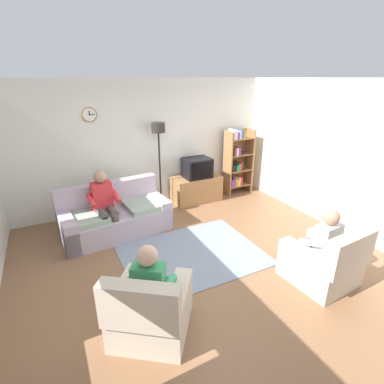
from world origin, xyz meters
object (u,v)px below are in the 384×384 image
at_px(armchair_near_window, 151,311).
at_px(person_on_couch, 104,202).
at_px(armchair_near_bookshelf, 323,263).
at_px(tv_stand, 196,189).
at_px(person_in_left_armchair, 152,283).
at_px(couch, 115,217).
at_px(bookshelf, 237,161).
at_px(tv, 197,168).
at_px(person_in_right_armchair, 321,241).
at_px(floor_lamp, 159,142).

xyz_separation_m(armchair_near_window, person_on_couch, (-0.00, 2.36, 0.41)).
relative_size(armchair_near_window, armchair_near_bookshelf, 1.26).
height_order(tv_stand, person_in_left_armchair, person_in_left_armchair).
bearing_deg(couch, armchair_near_window, -94.11).
bearing_deg(person_in_left_armchair, bookshelf, 43.55).
relative_size(tv_stand, tv, 1.83).
distance_m(tv, person_in_right_armchair, 3.27).
bearing_deg(person_on_couch, tv_stand, 19.28).
xyz_separation_m(tv_stand, person_on_couch, (-2.21, -0.77, 0.40)).
distance_m(tv_stand, bookshelf, 1.25).
relative_size(armchair_near_window, person_in_right_armchair, 1.05).
distance_m(armchair_near_window, person_on_couch, 2.40).
relative_size(bookshelf, armchair_near_bookshelf, 1.70).
relative_size(floor_lamp, armchair_near_bookshelf, 1.98).
relative_size(bookshelf, floor_lamp, 0.86).
distance_m(armchair_near_window, person_in_left_armchair, 0.33).
bearing_deg(couch, tv, 17.49).
height_order(tv, person_in_right_armchair, person_in_right_armchair).
bearing_deg(person_in_left_armchair, tv_stand, 54.90).
distance_m(couch, armchair_near_bookshelf, 3.52).
relative_size(armchair_near_window, person_on_couch, 0.95).
height_order(tv_stand, armchair_near_window, armchair_near_window).
xyz_separation_m(bookshelf, floor_lamp, (-1.98, 0.03, 0.64)).
bearing_deg(floor_lamp, person_in_right_armchair, -72.50).
relative_size(tv_stand, floor_lamp, 0.59).
distance_m(couch, tv_stand, 2.13).
distance_m(couch, person_on_couch, 0.44).
bearing_deg(person_in_right_armchair, bookshelf, 74.73).
relative_size(tv, person_in_right_armchair, 0.54).
height_order(person_on_couch, person_in_left_armchair, person_on_couch).
bearing_deg(person_on_couch, bookshelf, 14.07).
distance_m(couch, tv, 2.18).
bearing_deg(armchair_near_bookshelf, person_in_left_armchair, 172.65).
xyz_separation_m(armchair_near_window, person_in_left_armchair, (0.05, 0.07, 0.32)).
relative_size(person_on_couch, person_in_right_armchair, 1.11).
distance_m(tv, bookshelf, 1.14).
bearing_deg(tv_stand, armchair_near_bookshelf, -86.06).
bearing_deg(tv, person_on_couch, -161.29).
height_order(armchair_near_bookshelf, person_in_right_armchair, person_in_right_armchair).
bearing_deg(armchair_near_window, floor_lamp, 67.14).
bearing_deg(armchair_near_bookshelf, tv_stand, 93.94).
distance_m(bookshelf, person_in_right_armchair, 3.47).
bearing_deg(person_on_couch, person_in_left_armchair, -88.60).
bearing_deg(person_in_right_armchair, floor_lamp, 107.50).
bearing_deg(bookshelf, person_on_couch, -165.93).
distance_m(tv, armchair_near_window, 3.84).
distance_m(floor_lamp, person_in_right_armchair, 3.64).
bearing_deg(tv_stand, couch, -161.89).
xyz_separation_m(tv, armchair_near_bookshelf, (0.23, -3.34, -0.52)).
bearing_deg(tv, armchair_near_window, -125.31).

